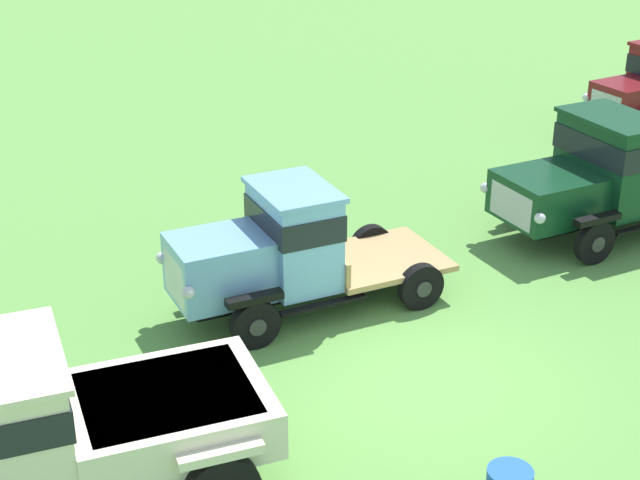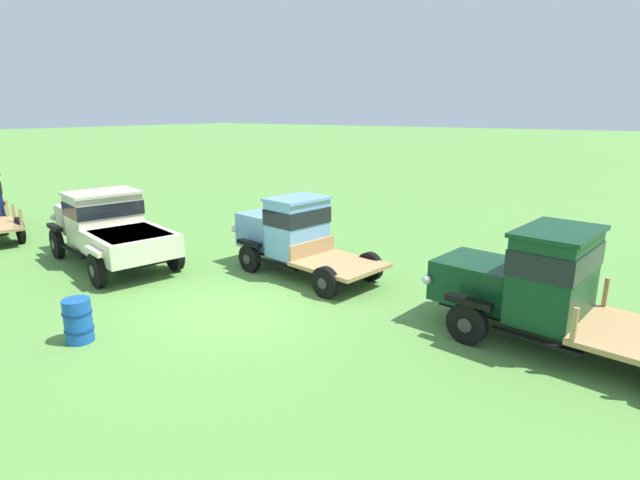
# 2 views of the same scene
# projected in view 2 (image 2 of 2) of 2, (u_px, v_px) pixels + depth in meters

# --- Properties ---
(ground_plane) EXTENTS (240.00, 240.00, 0.00)m
(ground_plane) POSITION_uv_depth(u_px,v_px,m) (235.00, 307.00, 11.52)
(ground_plane) COLOR #5B9342
(vintage_truck_second_in_line) EXTENTS (5.89, 3.35, 2.11)m
(vintage_truck_second_in_line) POSITION_uv_depth(u_px,v_px,m) (108.00, 226.00, 14.70)
(vintage_truck_second_in_line) COLOR black
(vintage_truck_second_in_line) RESTS_ON ground
(vintage_truck_midrow_center) EXTENTS (4.86, 2.52, 2.14)m
(vintage_truck_midrow_center) POSITION_uv_depth(u_px,v_px,m) (292.00, 233.00, 13.84)
(vintage_truck_midrow_center) COLOR black
(vintage_truck_midrow_center) RESTS_ON ground
(vintage_truck_far_side) EXTENTS (5.75, 2.90, 2.29)m
(vintage_truck_far_side) POSITION_uv_depth(u_px,v_px,m) (543.00, 285.00, 9.58)
(vintage_truck_far_side) COLOR black
(vintage_truck_far_side) RESTS_ON ground
(oil_drum_beside_row) EXTENTS (0.55, 0.55, 0.88)m
(oil_drum_beside_row) POSITION_uv_depth(u_px,v_px,m) (78.00, 320.00, 9.73)
(oil_drum_beside_row) COLOR #1951B2
(oil_drum_beside_row) RESTS_ON ground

